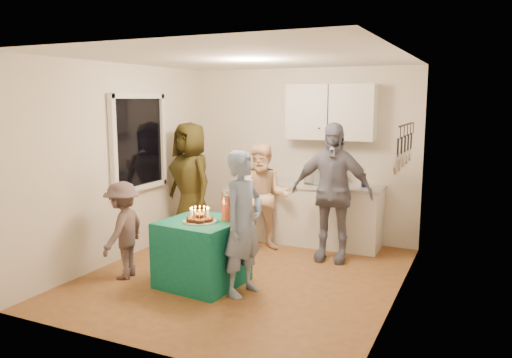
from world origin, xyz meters
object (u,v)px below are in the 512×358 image
at_px(woman_back_left, 190,183).
at_px(man_birthday, 243,223).
at_px(woman_back_right, 332,192).
at_px(microwave, 323,175).
at_px(party_table, 202,252).
at_px(woman_back_center, 264,197).
at_px(counter, 306,214).
at_px(punch_jar, 231,205).
at_px(child_near_left, 123,230).

bearing_deg(woman_back_left, man_birthday, -20.59).
height_order(man_birthday, woman_back_right, woman_back_right).
relative_size(microwave, party_table, 0.58).
height_order(man_birthday, woman_back_center, man_birthday).
height_order(counter, man_birthday, man_birthday).
height_order(woman_back_center, woman_back_right, woman_back_right).
height_order(microwave, punch_jar, microwave).
xyz_separation_m(man_birthday, woman_back_left, (-1.64, 1.52, 0.10)).
bearing_deg(punch_jar, woman_back_center, 98.47).
distance_m(counter, party_table, 2.20).
relative_size(man_birthday, woman_back_left, 0.89).
bearing_deg(woman_back_center, party_table, -111.72).
bearing_deg(woman_back_center, woman_back_left, 165.96).
xyz_separation_m(woman_back_left, woman_back_center, (1.17, 0.09, -0.13)).
bearing_deg(child_near_left, woman_back_left, 173.70).
relative_size(punch_jar, man_birthday, 0.21).
distance_m(microwave, woman_back_right, 0.72).
height_order(counter, woman_back_center, woman_back_center).
bearing_deg(woman_back_right, party_table, -129.72).
height_order(punch_jar, woman_back_right, woman_back_right).
bearing_deg(punch_jar, counter, 83.41).
distance_m(punch_jar, man_birthday, 0.37).
bearing_deg(party_table, woman_back_left, 126.34).
xyz_separation_m(microwave, woman_back_right, (0.32, -0.63, -0.13)).
height_order(counter, party_table, counter).
xyz_separation_m(party_table, woman_back_right, (1.09, 1.51, 0.54)).
height_order(microwave, man_birthday, man_birthday).
bearing_deg(man_birthday, counter, 11.46).
height_order(party_table, child_near_left, child_near_left).
xyz_separation_m(woman_back_center, child_near_left, (-1.06, -1.77, -0.18)).
distance_m(punch_jar, woman_back_right, 1.55).
xyz_separation_m(microwave, woman_back_left, (-1.85, -0.67, -0.15)).
bearing_deg(punch_jar, microwave, 76.37).
xyz_separation_m(punch_jar, child_near_left, (-1.26, -0.38, -0.34)).
relative_size(counter, party_table, 2.59).
height_order(counter, woman_back_right, woman_back_right).
distance_m(party_table, punch_jar, 0.65).
height_order(party_table, woman_back_right, woman_back_right).
bearing_deg(punch_jar, woman_back_right, 59.17).
xyz_separation_m(microwave, woman_back_center, (-0.68, -0.58, -0.28)).
xyz_separation_m(party_table, woman_back_center, (0.09, 1.56, 0.39)).
bearing_deg(party_table, punch_jar, 30.13).
bearing_deg(party_table, counter, 76.31).
height_order(microwave, woman_back_center, woman_back_center).
height_order(microwave, child_near_left, microwave).
xyz_separation_m(counter, woman_back_left, (-1.60, -0.67, 0.47)).
height_order(party_table, woman_back_left, woman_back_left).
bearing_deg(microwave, man_birthday, -100.73).
relative_size(man_birthday, woman_back_right, 0.87).
relative_size(counter, child_near_left, 1.87).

